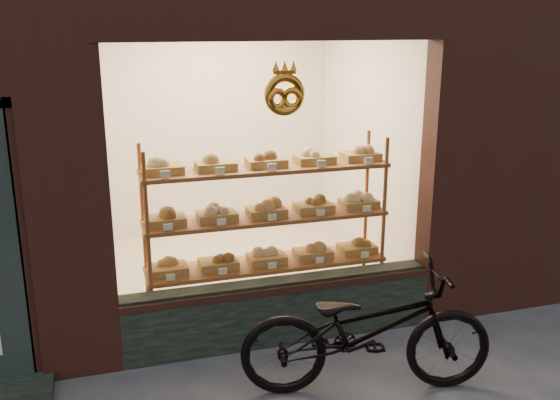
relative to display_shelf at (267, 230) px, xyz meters
name	(u,v)px	position (x,y,z in m)	size (l,w,h in m)	color
display_shelf	(267,230)	(0.00, 0.00, 0.00)	(2.20, 0.45, 1.70)	brown
bicycle	(367,330)	(0.39, -1.35, -0.38)	(0.66, 1.88, 0.99)	black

